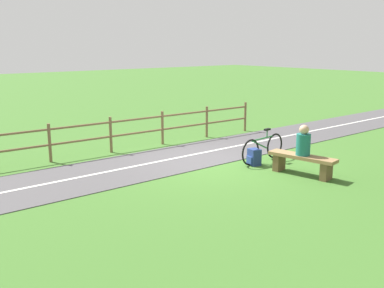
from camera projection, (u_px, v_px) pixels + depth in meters
ground_plane at (213, 162)px, 11.67m from camera, size 80.00×80.00×0.00m
paved_path at (53, 183)px, 9.85m from camera, size 2.65×36.01×0.02m
path_centre_line at (53, 183)px, 9.85m from camera, size 0.29×32.00×0.00m
bench at (302, 161)px, 10.41m from camera, size 1.66×0.65×0.48m
person_seated at (303, 142)px, 10.31m from camera, size 0.38×0.38×0.72m
bicycle at (263, 148)px, 11.62m from camera, size 0.22×1.72×0.86m
backpack at (254, 157)px, 11.30m from camera, size 0.36×0.34×0.42m
fence_roadside at (49, 139)px, 11.50m from camera, size 0.43×14.10×1.02m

